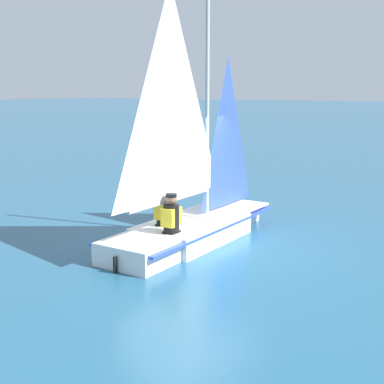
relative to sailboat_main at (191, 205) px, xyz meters
name	(u,v)px	position (x,y,z in m)	size (l,w,h in m)	color
ground_plane	(192,241)	(-0.05, 0.00, -0.77)	(260.00, 260.00, 0.00)	#235675
sailboat_main	(191,205)	(0.00, 0.00, 0.00)	(4.73, 1.53, 5.10)	white
sailor_helm	(164,215)	(0.56, -0.25, -0.15)	(0.35, 0.31, 1.16)	black
sailor_crew	(171,222)	(0.93, 0.21, -0.13)	(0.35, 0.31, 1.16)	black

